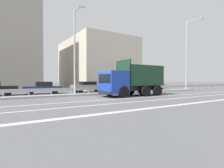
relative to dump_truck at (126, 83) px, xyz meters
name	(u,v)px	position (x,y,z in m)	size (l,w,h in m)	color
ground_plane	(97,98)	(-3.14, 0.13, -1.28)	(320.00, 320.00, 0.00)	#565659
lane_strip_0	(145,97)	(0.84, -1.81, -1.27)	(68.13, 0.16, 0.01)	silver
lane_strip_1	(164,99)	(0.84, -4.04, -1.27)	(68.13, 0.16, 0.01)	silver
lane_strip_2	(196,103)	(0.84, -6.87, -1.27)	(68.13, 0.16, 0.01)	silver
lane_strip_3	(193,103)	(0.84, -6.66, -1.27)	(68.13, 0.16, 0.01)	silver
median_island	(84,95)	(-3.14, 3.05, -1.19)	(37.47, 1.10, 0.18)	gray
median_guardrail	(80,89)	(-3.14, 4.16, -0.71)	(68.13, 0.09, 0.78)	#9EA0A5
dump_truck	(126,83)	(0.00, 0.00, 0.00)	(6.70, 2.81, 3.56)	#19389E
median_road_sign	(150,83)	(6.25, 3.05, 0.00)	(0.86, 0.16, 2.34)	white
street_lamp_1	(75,49)	(-4.17, 2.90, 3.47)	(0.71, 1.92, 8.60)	#ADADB2
street_lamp_2	(187,52)	(13.99, 2.84, 4.66)	(0.70, 2.73, 10.76)	#ADADB2
parked_car_4	(43,88)	(-6.38, 7.56, -0.56)	(4.31, 2.03, 1.42)	navy
parked_car_5	(89,87)	(-0.56, 7.61, -0.55)	(4.67, 1.87, 1.42)	gray
parked_car_6	(129,86)	(6.29, 7.58, -0.53)	(4.85, 2.26, 1.46)	#A3A3A8
parked_car_7	(153,85)	(11.55, 7.78, -0.57)	(4.53, 2.00, 1.35)	gray
background_building_1	(96,65)	(5.51, 17.29, 3.38)	(10.83, 15.04, 9.32)	beige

